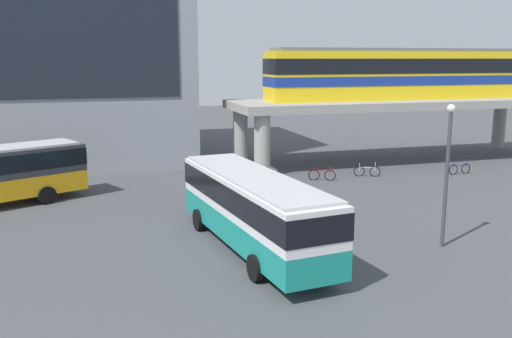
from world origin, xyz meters
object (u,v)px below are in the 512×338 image
bicycle_red (322,175)px  bicycle_silver (367,171)px  train (407,73)px  pedestrian_walking_across (190,178)px  bus_main (253,204)px  bicycle_blue (460,169)px

bicycle_red → bicycle_silver: size_ratio=0.99×
train → pedestrian_walking_across: bearing=-162.5°
train → bicycle_red: train is taller
train → pedestrian_walking_across: 19.80m
train → bicycle_silver: bearing=-139.5°
bus_main → pedestrian_walking_across: size_ratio=6.41×
bicycle_blue → pedestrian_walking_across: size_ratio=1.02×
bicycle_silver → pedestrian_walking_across: bearing=-176.2°
bicycle_red → bicycle_silver: 3.45m
train → bicycle_blue: size_ratio=12.50×
bus_main → bicycle_blue: bearing=30.6°
train → pedestrian_walking_across: train is taller
bicycle_red → train: bearing=29.2°
train → bicycle_red: (-9.14, -5.11, -6.42)m
bicycle_blue → pedestrian_walking_across: bearing=179.0°
bicycle_silver → pedestrian_walking_across: pedestrian_walking_across is taller
pedestrian_walking_across → bicycle_red: bearing=3.7°
bus_main → bicycle_silver: 16.68m
train → bus_main: train is taller
pedestrian_walking_across → bus_main: bearing=-86.4°
train → bicycle_silver: (-5.70, -4.86, -6.42)m
bicycle_silver → bicycle_blue: bearing=-10.0°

